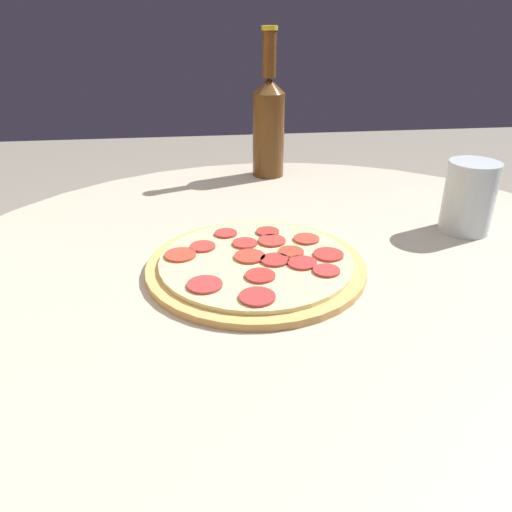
% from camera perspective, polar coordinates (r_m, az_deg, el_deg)
% --- Properties ---
extents(table, '(1.08, 1.08, 0.72)m').
position_cam_1_polar(table, '(0.76, 4.76, -14.87)').
color(table, '#B2A893').
rests_on(table, ground_plane).
extents(pizza, '(0.29, 0.29, 0.02)m').
position_cam_1_polar(pizza, '(0.66, 0.03, -0.91)').
color(pizza, tan).
rests_on(pizza, table).
extents(beer_bottle, '(0.06, 0.06, 0.29)m').
position_cam_1_polar(beer_bottle, '(1.03, 1.44, 15.00)').
color(beer_bottle, '#563314').
rests_on(beer_bottle, table).
extents(drinking_glass, '(0.08, 0.08, 0.11)m').
position_cam_1_polar(drinking_glass, '(0.83, 23.17, 6.20)').
color(drinking_glass, silver).
rests_on(drinking_glass, table).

